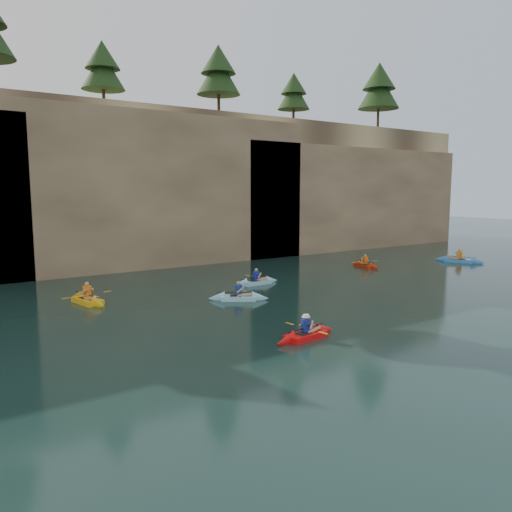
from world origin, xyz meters
TOP-DOWN VIEW (x-y plane):
  - ground at (0.00, 0.00)m, footprint 160.00×160.00m
  - cliff at (0.00, 30.00)m, footprint 70.00×16.00m
  - cliff_slab_center at (2.00, 22.60)m, footprint 24.00×2.40m
  - cliff_slab_east at (22.00, 22.60)m, footprint 26.00×2.40m
  - sea_cave_center at (-4.00, 21.95)m, footprint 3.50×1.00m
  - sea_cave_east at (10.00, 21.95)m, footprint 5.00×1.00m
  - cliff_pines at (0.00, 25.00)m, footprint 56.00×6.00m
  - main_kayaker at (-1.01, 2.75)m, footprint 3.17×2.13m
  - kayaker_ltblue_near at (0.44, 9.77)m, footprint 2.99×2.33m
  - kayaker_red_far at (13.98, 13.84)m, footprint 2.27×3.22m
  - kayaker_yellow at (-6.12, 13.45)m, footprint 2.57×3.35m
  - kayaker_ltblue_mid at (3.61, 12.78)m, footprint 3.15×2.37m
  - kayaker_blue_east at (21.77, 11.34)m, footprint 2.44×3.75m

SIDE VIEW (x-z plane):
  - ground at x=0.00m, z-range 0.00..0.00m
  - kayaker_red_far at x=13.98m, z-range -0.44..0.72m
  - kayaker_ltblue_mid at x=3.61m, z-range -0.45..0.75m
  - kayaker_ltblue_near at x=0.44m, z-range -0.46..0.76m
  - main_kayaker at x=-1.01m, z-range -0.42..0.73m
  - kayaker_blue_east at x=21.77m, z-range -0.50..0.82m
  - kayaker_yellow at x=-6.12m, z-range -0.50..0.83m
  - sea_cave_center at x=-4.00m, z-range 0.00..3.20m
  - sea_cave_east at x=10.00m, z-range 0.00..4.50m
  - cliff_slab_east at x=22.00m, z-range 0.00..9.84m
  - cliff_slab_center at x=2.00m, z-range 0.00..11.40m
  - cliff at x=0.00m, z-range 0.00..12.00m
  - cliff_pines at x=0.00m, z-range 12.00..19.83m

